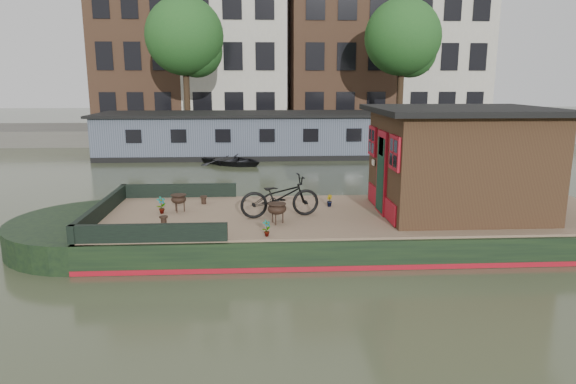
{
  "coord_description": "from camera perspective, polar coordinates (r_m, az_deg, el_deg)",
  "views": [
    {
      "loc": [
        -2.38,
        -11.41,
        3.67
      ],
      "look_at": [
        -1.7,
        0.5,
        1.06
      ],
      "focal_mm": 32.0,
      "sensor_mm": 36.0,
      "label": 1
    }
  ],
  "objects": [
    {
      "name": "far_houseboat",
      "position": [
        25.66,
        2.09,
        6.28
      ],
      "size": [
        20.4,
        4.4,
        2.11
      ],
      "color": "#4C5365",
      "rests_on": "ground"
    },
    {
      "name": "brazier_rear",
      "position": [
        12.23,
        -12.04,
        -1.23
      ],
      "size": [
        0.49,
        0.49,
        0.41
      ],
      "primitive_type": null,
      "rotation": [
        0.0,
        0.0,
        -0.34
      ],
      "color": "black",
      "rests_on": "houseboat_deck"
    },
    {
      "name": "potted_plant_b",
      "position": [
        12.54,
        4.6,
        -0.97
      ],
      "size": [
        0.16,
        0.18,
        0.28
      ],
      "primitive_type": "imported",
      "rotation": [
        0.0,
        0.0,
        1.84
      ],
      "color": "brown",
      "rests_on": "houseboat_deck"
    },
    {
      "name": "potted_plant_e",
      "position": [
        10.12,
        -2.39,
        -4.04
      ],
      "size": [
        0.21,
        0.2,
        0.34
      ],
      "primitive_type": "imported",
      "rotation": [
        0.0,
        0.0,
        0.63
      ],
      "color": "#9A472D",
      "rests_on": "houseboat_deck"
    },
    {
      "name": "dinghy",
      "position": [
        22.92,
        -6.18,
        3.81
      ],
      "size": [
        3.57,
        3.36,
        0.6
      ],
      "primitive_type": "imported",
      "rotation": [
        0.0,
        0.0,
        0.97
      ],
      "color": "black",
      "rests_on": "ground"
    },
    {
      "name": "brazier_front",
      "position": [
        10.99,
        -1.23,
        -2.4
      ],
      "size": [
        0.48,
        0.48,
        0.45
      ],
      "primitive_type": null,
      "rotation": [
        0.0,
        0.0,
        0.17
      ],
      "color": "black",
      "rests_on": "houseboat_deck"
    },
    {
      "name": "townhouse_row",
      "position": [
        39.22,
        0.49,
        18.51
      ],
      "size": [
        27.25,
        8.0,
        16.5
      ],
      "color": "brown",
      "rests_on": "ground"
    },
    {
      "name": "houseboat_deck",
      "position": [
        12.04,
        8.25,
        -2.44
      ],
      "size": [
        11.8,
        3.8,
        0.05
      ],
      "primitive_type": "cube",
      "color": "#7A614B",
      "rests_on": "houseboat_hull"
    },
    {
      "name": "bicycle",
      "position": [
        11.48,
        -0.92,
        -0.49
      ],
      "size": [
        1.87,
        0.93,
        0.94
      ],
      "primitive_type": "imported",
      "rotation": [
        0.0,
        0.0,
        1.74
      ],
      "color": "black",
      "rests_on": "houseboat_deck"
    },
    {
      "name": "bow_bulwark",
      "position": [
        12.06,
        -16.06,
        -1.8
      ],
      "size": [
        3.0,
        4.0,
        0.35
      ],
      "color": "black",
      "rests_on": "houseboat_deck"
    },
    {
      "name": "tree_right",
      "position": [
        31.73,
        12.84,
        16.05
      ],
      "size": [
        4.4,
        4.4,
        7.4
      ],
      "color": "#332316",
      "rests_on": "quay"
    },
    {
      "name": "potted_plant_a",
      "position": [
        12.17,
        -13.9,
        -1.43
      ],
      "size": [
        0.25,
        0.23,
        0.4
      ],
      "primitive_type": "imported",
      "rotation": [
        0.0,
        0.0,
        0.57
      ],
      "color": "maroon",
      "rests_on": "houseboat_deck"
    },
    {
      "name": "ground",
      "position": [
        12.21,
        8.16,
        -5.27
      ],
      "size": [
        120.0,
        120.0,
        0.0
      ],
      "primitive_type": "plane",
      "color": "#353C26",
      "rests_on": "ground"
    },
    {
      "name": "bollard_port",
      "position": [
        12.94,
        -9.35,
        -0.87
      ],
      "size": [
        0.18,
        0.18,
        0.2
      ],
      "primitive_type": "cylinder",
      "color": "black",
      "rests_on": "houseboat_deck"
    },
    {
      "name": "tree_left",
      "position": [
        30.82,
        -11.12,
        16.25
      ],
      "size": [
        4.4,
        4.4,
        7.4
      ],
      "color": "#332316",
      "rests_on": "quay"
    },
    {
      "name": "bollard_stbd",
      "position": [
        11.19,
        -13.65,
        -3.13
      ],
      "size": [
        0.18,
        0.18,
        0.2
      ],
      "primitive_type": "cylinder",
      "color": "black",
      "rests_on": "houseboat_deck"
    },
    {
      "name": "quay",
      "position": [
        32.16,
        1.0,
        6.58
      ],
      "size": [
        60.0,
        6.0,
        0.9
      ],
      "primitive_type": "cube",
      "color": "#47443F",
      "rests_on": "ground"
    },
    {
      "name": "houseboat_hull",
      "position": [
        11.95,
        1.91,
        -4.19
      ],
      "size": [
        14.01,
        4.02,
        0.6
      ],
      "color": "black",
      "rests_on": "ground"
    },
    {
      "name": "cabin",
      "position": [
        12.42,
        18.39,
        3.41
      ],
      "size": [
        4.0,
        3.5,
        2.42
      ],
      "color": "black",
      "rests_on": "houseboat_deck"
    }
  ]
}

